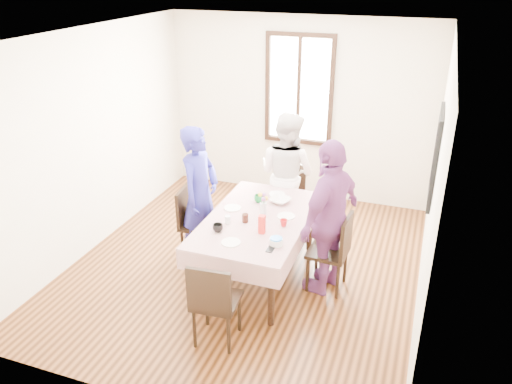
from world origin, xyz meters
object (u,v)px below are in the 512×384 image
at_px(person_right, 328,217).
at_px(dining_table, 257,248).
at_px(chair_far, 286,200).
at_px(chair_left, 200,224).
at_px(chair_right, 328,252).
at_px(chair_near, 217,300).
at_px(person_far, 287,175).
at_px(person_left, 200,195).

bearing_deg(person_right, dining_table, -66.75).
bearing_deg(person_right, chair_far, -125.36).
xyz_separation_m(chair_left, chair_far, (0.80, 1.00, 0.00)).
xyz_separation_m(chair_right, chair_near, (-0.80, -1.21, 0.00)).
distance_m(chair_far, chair_near, 2.32).
xyz_separation_m(dining_table, person_far, (-0.00, 1.14, 0.46)).
xyz_separation_m(chair_far, person_right, (0.78, -1.11, 0.42)).
xyz_separation_m(chair_left, person_right, (1.59, -0.11, 0.42)).
relative_size(person_far, person_right, 0.95).
relative_size(chair_left, person_left, 0.54).
relative_size(dining_table, chair_far, 1.86).
xyz_separation_m(chair_right, chair_far, (-0.80, 1.11, 0.00)).
xyz_separation_m(chair_left, chair_right, (1.61, -0.11, 0.00)).
distance_m(chair_left, chair_near, 1.55).
distance_m(person_left, person_far, 1.26).
bearing_deg(chair_near, person_right, 52.65).
bearing_deg(person_far, chair_left, 70.27).
bearing_deg(dining_table, person_far, 90.00).
bearing_deg(chair_right, person_far, 39.69).
relative_size(dining_table, chair_right, 1.86).
distance_m(chair_left, person_left, 0.39).
height_order(person_left, person_far, person_left).
height_order(chair_left, chair_near, same).
bearing_deg(dining_table, chair_near, -90.00).
bearing_deg(person_right, chair_left, -74.41).
bearing_deg(chair_right, chair_left, 89.44).
distance_m(chair_right, person_right, 0.42).
bearing_deg(chair_left, person_left, 83.70).
xyz_separation_m(dining_table, chair_far, (-0.00, 1.16, 0.08)).
bearing_deg(dining_table, chair_left, 168.87).
relative_size(chair_right, chair_far, 1.00).
height_order(chair_far, person_far, person_far).
distance_m(chair_near, person_left, 1.58).
bearing_deg(person_left, person_far, -32.93).
distance_m(chair_left, chair_far, 1.29).
distance_m(chair_far, person_left, 1.33).
xyz_separation_m(dining_table, chair_near, (-0.00, -1.16, 0.08)).
height_order(chair_right, chair_near, same).
distance_m(chair_far, person_right, 1.42).
relative_size(chair_right, person_left, 0.54).
distance_m(chair_far, person_far, 0.38).
bearing_deg(person_right, person_left, -74.46).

